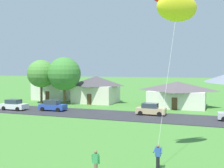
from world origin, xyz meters
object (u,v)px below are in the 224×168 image
at_px(house_left_center, 56,86).
at_px(tree_left_of_center, 41,74).
at_px(parked_car_white_mid_east, 14,105).
at_px(kite_flyer_with_kite, 177,8).
at_px(parked_car_tan_west_end, 151,109).
at_px(parked_car_blue_mid_west, 53,106).
at_px(house_leftmost, 177,94).
at_px(tree_near_left, 64,74).
at_px(watcher_person, 96,163).
at_px(house_rightmost, 96,89).

height_order(house_left_center, tree_left_of_center, tree_left_of_center).
height_order(parked_car_white_mid_east, kite_flyer_with_kite, kite_flyer_with_kite).
xyz_separation_m(parked_car_tan_west_end, parked_car_blue_mid_west, (-15.44, -1.26, 0.00)).
height_order(house_leftmost, tree_near_left, tree_near_left).
distance_m(parked_car_white_mid_east, watcher_person, 31.35).
xyz_separation_m(tree_left_of_center, parked_car_white_mid_east, (0.98, -9.08, -4.86)).
relative_size(house_leftmost, parked_car_blue_mid_west, 2.39).
relative_size(house_leftmost, kite_flyer_with_kite, 0.83).
relative_size(parked_car_blue_mid_west, watcher_person, 2.56).
xyz_separation_m(house_left_center, house_rightmost, (10.67, -2.39, -0.13)).
bearing_deg(parked_car_white_mid_east, watcher_person, -41.98).
bearing_deg(tree_left_of_center, tree_near_left, 10.34).
height_order(house_leftmost, parked_car_blue_mid_west, house_leftmost).
relative_size(tree_left_of_center, watcher_person, 5.01).
bearing_deg(house_left_center, parked_car_blue_mid_west, -60.18).
relative_size(parked_car_blue_mid_west, kite_flyer_with_kite, 0.35).
distance_m(tree_left_of_center, kite_flyer_with_kite, 37.87).
distance_m(house_leftmost, watcher_person, 34.33).
bearing_deg(house_rightmost, house_leftmost, -2.26).
distance_m(tree_left_of_center, parked_car_white_mid_east, 10.35).
bearing_deg(parked_car_blue_mid_west, house_left_center, 119.82).
height_order(tree_near_left, kite_flyer_with_kite, kite_flyer_with_kite).
distance_m(house_rightmost, watcher_person, 38.01).
height_order(house_leftmost, kite_flyer_with_kite, kite_flyer_with_kite).
relative_size(parked_car_tan_west_end, kite_flyer_with_kite, 0.34).
bearing_deg(parked_car_tan_west_end, house_left_center, 150.35).
relative_size(house_rightmost, tree_near_left, 0.95).
relative_size(house_leftmost, watcher_person, 6.10).
relative_size(parked_car_tan_west_end, watcher_person, 2.51).
relative_size(house_left_center, house_rightmost, 1.06).
distance_m(house_left_center, tree_near_left, 9.15).
distance_m(house_rightmost, parked_car_blue_mid_west, 12.84).
xyz_separation_m(house_rightmost, parked_car_blue_mid_west, (-2.12, -12.53, -1.85)).
bearing_deg(house_left_center, house_rightmost, -12.65).
xyz_separation_m(tree_near_left, tree_left_of_center, (-4.55, -0.83, -0.00)).
height_order(house_leftmost, tree_left_of_center, tree_left_of_center).
bearing_deg(parked_car_blue_mid_west, tree_near_left, 107.69).
bearing_deg(tree_near_left, house_rightmost, 39.86).
relative_size(house_leftmost, parked_car_white_mid_east, 2.43).
height_order(house_left_center, parked_car_blue_mid_west, house_left_center).
distance_m(parked_car_white_mid_east, kite_flyer_with_kite, 33.08).
xyz_separation_m(parked_car_white_mid_east, kite_flyer_with_kite, (27.43, -15.35, 10.30)).
bearing_deg(house_leftmost, tree_near_left, -170.63).
height_order(house_left_center, watcher_person, house_left_center).
bearing_deg(tree_left_of_center, house_left_center, 100.07).
relative_size(tree_near_left, tree_left_of_center, 1.06).
height_order(house_rightmost, kite_flyer_with_kite, kite_flyer_with_kite).
bearing_deg(parked_car_white_mid_east, parked_car_tan_west_end, 7.04).
relative_size(house_left_center, parked_car_blue_mid_west, 2.08).
bearing_deg(kite_flyer_with_kite, tree_left_of_center, 139.30).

